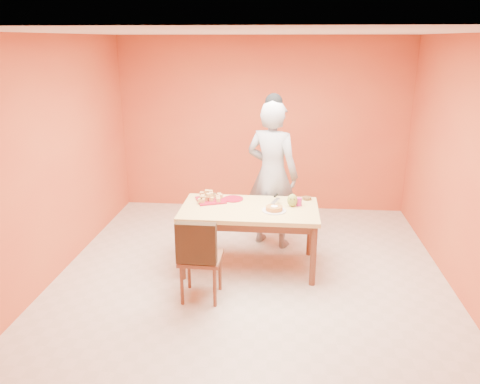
# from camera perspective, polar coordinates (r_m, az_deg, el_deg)

# --- Properties ---
(floor) EXTENTS (5.00, 5.00, 0.00)m
(floor) POSITION_cam_1_polar(r_m,az_deg,el_deg) (5.47, 1.25, -10.70)
(floor) COLOR beige
(floor) RESTS_ON ground
(ceiling) EXTENTS (5.00, 5.00, 0.00)m
(ceiling) POSITION_cam_1_polar(r_m,az_deg,el_deg) (4.79, 1.48, 18.88)
(ceiling) COLOR white
(ceiling) RESTS_ON wall_back
(wall_back) EXTENTS (4.50, 0.00, 4.50)m
(wall_back) POSITION_cam_1_polar(r_m,az_deg,el_deg) (7.40, 2.78, 8.11)
(wall_back) COLOR #CB592F
(wall_back) RESTS_ON floor
(wall_left) EXTENTS (0.00, 5.00, 5.00)m
(wall_left) POSITION_cam_1_polar(r_m,az_deg,el_deg) (5.58, -22.38, 3.43)
(wall_left) COLOR #CB592F
(wall_left) RESTS_ON floor
(wall_right) EXTENTS (0.00, 5.00, 5.00)m
(wall_right) POSITION_cam_1_polar(r_m,az_deg,el_deg) (5.30, 26.40, 2.17)
(wall_right) COLOR #CB592F
(wall_right) RESTS_ON floor
(dining_table) EXTENTS (1.60, 0.90, 0.76)m
(dining_table) POSITION_cam_1_polar(r_m,az_deg,el_deg) (5.51, 1.16, -2.81)
(dining_table) COLOR tan
(dining_table) RESTS_ON floor
(dining_chair) EXTENTS (0.43, 0.50, 0.93)m
(dining_chair) POSITION_cam_1_polar(r_m,az_deg,el_deg) (4.93, -4.85, -7.85)
(dining_chair) COLOR brown
(dining_chair) RESTS_ON floor
(pastry_pile) EXTENTS (0.29, 0.29, 0.10)m
(pastry_pile) POSITION_cam_1_polar(r_m,az_deg,el_deg) (5.69, -3.60, -0.45)
(pastry_pile) COLOR tan
(pastry_pile) RESTS_ON pastry_platter
(person) EXTENTS (0.83, 0.69, 1.93)m
(person) POSITION_cam_1_polar(r_m,az_deg,el_deg) (6.08, 3.95, 2.12)
(person) COLOR gray
(person) RESTS_ON floor
(pastry_platter) EXTENTS (0.42, 0.42, 0.02)m
(pastry_platter) POSITION_cam_1_polar(r_m,az_deg,el_deg) (5.71, -3.59, -0.99)
(pastry_platter) COLOR maroon
(pastry_platter) RESTS_ON dining_table
(red_dinner_plate) EXTENTS (0.28, 0.28, 0.01)m
(red_dinner_plate) POSITION_cam_1_polar(r_m,az_deg,el_deg) (5.75, -0.85, -0.85)
(red_dinner_plate) COLOR maroon
(red_dinner_plate) RESTS_ON dining_table
(white_cake_plate) EXTENTS (0.32, 0.32, 0.01)m
(white_cake_plate) POSITION_cam_1_polar(r_m,az_deg,el_deg) (5.38, 4.18, -2.27)
(white_cake_plate) COLOR silver
(white_cake_plate) RESTS_ON dining_table
(sponge_cake) EXTENTS (0.21, 0.21, 0.04)m
(sponge_cake) POSITION_cam_1_polar(r_m,az_deg,el_deg) (5.37, 4.19, -1.99)
(sponge_cake) COLOR #CF7335
(sponge_cake) RESTS_ON white_cake_plate
(cake_server) EXTENTS (0.11, 0.24, 0.01)m
(cake_server) POSITION_cam_1_polar(r_m,az_deg,el_deg) (5.53, 4.35, -1.08)
(cake_server) COLOR silver
(cake_server) RESTS_ON sponge_cake
(egg_ornament) EXTENTS (0.14, 0.12, 0.15)m
(egg_ornament) POSITION_cam_1_polar(r_m,az_deg,el_deg) (5.52, 6.40, -1.01)
(egg_ornament) COLOR olive
(egg_ornament) RESTS_ON dining_table
(magenta_glass) EXTENTS (0.08, 0.08, 0.09)m
(magenta_glass) POSITION_cam_1_polar(r_m,az_deg,el_deg) (5.57, 7.21, -1.20)
(magenta_glass) COLOR #B51B72
(magenta_glass) RESTS_ON dining_table
(checker_tin) EXTENTS (0.13, 0.13, 0.03)m
(checker_tin) POSITION_cam_1_polar(r_m,az_deg,el_deg) (5.80, 8.15, -0.76)
(checker_tin) COLOR #321F0D
(checker_tin) RESTS_ON dining_table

